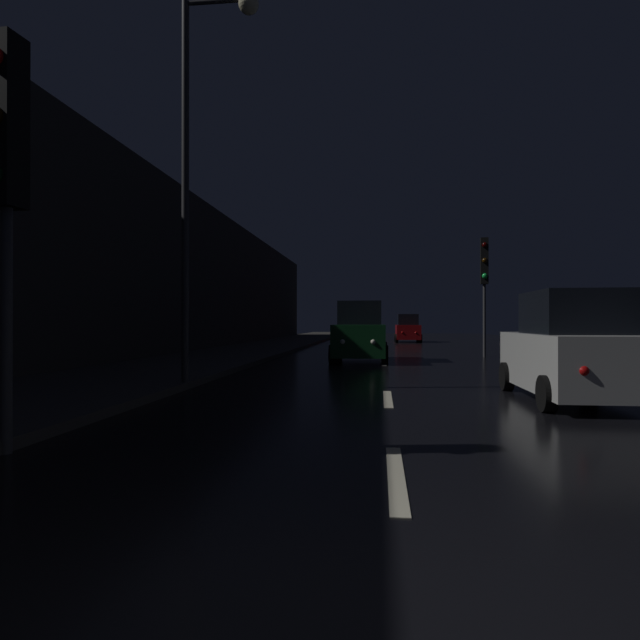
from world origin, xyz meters
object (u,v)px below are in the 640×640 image
object	(u,v)px
streetlamp_overhead	(204,135)
traffic_light_near_left	(5,151)
car_distant_taillights	(408,329)
traffic_light_far_right	(484,270)
car_approaching_headlights	(360,334)
car_parked_right_near	(571,351)

from	to	relation	value
streetlamp_overhead	traffic_light_near_left	bearing A→B (deg)	-93.12
streetlamp_overhead	car_distant_taillights	bearing A→B (deg)	78.27
car_distant_taillights	traffic_light_far_right	bearing A→B (deg)	-172.14
traffic_light_near_left	streetlamp_overhead	world-z (taller)	streetlamp_overhead
car_approaching_headlights	traffic_light_near_left	bearing A→B (deg)	-13.12
car_parked_right_near	car_distant_taillights	xyz separation A→B (m)	(-1.47, 28.81, -0.00)
traffic_light_far_right	car_approaching_headlights	world-z (taller)	traffic_light_far_right
car_approaching_headlights	car_parked_right_near	bearing A→B (deg)	23.60
car_parked_right_near	car_distant_taillights	distance (m)	28.85
car_approaching_headlights	car_parked_right_near	distance (m)	10.51
streetlamp_overhead	car_distant_taillights	distance (m)	28.85
traffic_light_near_left	traffic_light_far_right	bearing A→B (deg)	159.61
streetlamp_overhead	car_approaching_headlights	size ratio (longest dim) A/B	1.94
traffic_light_near_left	streetlamp_overhead	bearing A→B (deg)	-177.50
traffic_light_far_right	car_approaching_headlights	size ratio (longest dim) A/B	1.12
traffic_light_near_left	car_distant_taillights	distance (m)	34.26
traffic_light_far_right	car_parked_right_near	world-z (taller)	traffic_light_far_right
traffic_light_near_left	streetlamp_overhead	distance (m)	6.14
streetlamp_overhead	traffic_light_far_right	bearing A→B (deg)	54.80
traffic_light_far_right	car_approaching_headlights	distance (m)	6.24
traffic_light_near_left	car_distant_taillights	world-z (taller)	traffic_light_near_left
traffic_light_near_left	car_distant_taillights	size ratio (longest dim) A/B	1.16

